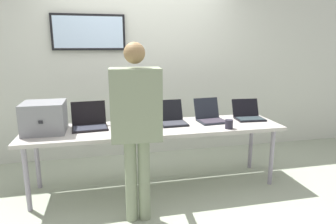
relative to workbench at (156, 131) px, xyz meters
The scene contains 11 objects.
ground 0.70m from the workbench, ahead, with size 8.00×8.00×0.04m, color #9CA78F.
back_wall 1.27m from the workbench, 90.93° to the left, with size 8.00×0.11×2.47m.
workbench is the anchor object (origin of this frame).
equipment_box 1.19m from the workbench, behind, with size 0.42×0.41×0.32m.
laptop_station_0 0.74m from the workbench, behind, with size 0.40×0.35×0.28m.
laptop_station_1 0.29m from the workbench, 163.83° to the left, with size 0.40×0.30×0.24m.
laptop_station_2 0.26m from the workbench, 26.42° to the left, with size 0.32×0.36×0.26m.
laptop_station_3 0.70m from the workbench, ahead, with size 0.34×0.37×0.26m.
laptop_station_4 1.20m from the workbench, ahead, with size 0.36×0.33×0.23m.
person 0.76m from the workbench, 114.83° to the right, with size 0.45×0.60×1.65m.
coffee_mug 0.82m from the workbench, 17.86° to the right, with size 0.09×0.09×0.10m.
Camera 1 is at (-0.56, -3.13, 1.62)m, focal length 31.25 mm.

